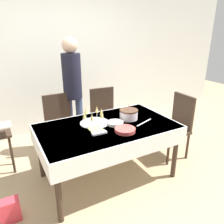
% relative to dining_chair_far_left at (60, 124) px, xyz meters
% --- Properties ---
extents(ground_plane, '(12.00, 12.00, 0.00)m').
position_rel_dining_chair_far_left_xyz_m(ground_plane, '(0.36, -0.81, -0.51)').
color(ground_plane, tan).
extents(wall_back, '(8.00, 0.05, 2.70)m').
position_rel_dining_chair_far_left_xyz_m(wall_back, '(0.36, 1.05, 0.84)').
color(wall_back, silver).
rests_on(wall_back, ground_plane).
extents(dining_table, '(1.65, 0.98, 0.73)m').
position_rel_dining_chair_far_left_xyz_m(dining_table, '(0.36, -0.81, 0.11)').
color(dining_table, white).
rests_on(dining_table, ground_plane).
extents(dining_chair_far_left, '(0.43, 0.43, 0.94)m').
position_rel_dining_chair_far_left_xyz_m(dining_chair_far_left, '(0.00, 0.00, 0.00)').
color(dining_chair_far_left, '#38281E').
rests_on(dining_chair_far_left, ground_plane).
extents(dining_chair_far_right, '(0.45, 0.45, 0.94)m').
position_rel_dining_chair_far_left_xyz_m(dining_chair_far_right, '(0.73, -0.00, 0.00)').
color(dining_chair_far_right, '#38281E').
rests_on(dining_chair_far_right, ground_plane).
extents(dining_chair_right_end, '(0.44, 0.44, 0.94)m').
position_rel_dining_chair_far_left_xyz_m(dining_chair_right_end, '(1.50, -0.81, 0.00)').
color(dining_chair_right_end, '#38281E').
rests_on(dining_chair_right_end, ground_plane).
extents(birthday_cake, '(0.24, 0.24, 0.20)m').
position_rel_dining_chair_far_left_xyz_m(birthday_cake, '(0.70, -0.75, 0.28)').
color(birthday_cake, white).
rests_on(birthday_cake, dining_table).
extents(champagne_tray, '(0.36, 0.36, 0.18)m').
position_rel_dining_chair_far_left_xyz_m(champagne_tray, '(0.25, -0.67, 0.29)').
color(champagne_tray, silver).
rests_on(champagne_tray, dining_table).
extents(plate_stack_main, '(0.24, 0.24, 0.04)m').
position_rel_dining_chair_far_left_xyz_m(plate_stack_main, '(0.46, -1.05, 0.24)').
color(plate_stack_main, '#CC4C47').
rests_on(plate_stack_main, dining_table).
extents(plate_stack_dessert, '(0.20, 0.20, 0.03)m').
position_rel_dining_chair_far_left_xyz_m(plate_stack_dessert, '(0.46, -0.83, 0.23)').
color(plate_stack_dessert, silver).
rests_on(plate_stack_dessert, dining_table).
extents(cake_knife, '(0.29, 0.12, 0.00)m').
position_rel_dining_chair_far_left_xyz_m(cake_knife, '(0.81, -0.95, 0.22)').
color(cake_knife, silver).
rests_on(cake_knife, dining_table).
extents(fork_pile, '(0.17, 0.07, 0.02)m').
position_rel_dining_chair_far_left_xyz_m(fork_pile, '(0.18, -0.96, 0.23)').
color(fork_pile, silver).
rests_on(fork_pile, dining_table).
extents(napkin_pile, '(0.15, 0.15, 0.01)m').
position_rel_dining_chair_far_left_xyz_m(napkin_pile, '(0.19, -0.84, 0.22)').
color(napkin_pile, '#E0D166').
rests_on(napkin_pile, dining_table).
extents(person_standing, '(0.28, 0.28, 1.72)m').
position_rel_dining_chair_far_left_xyz_m(person_standing, '(0.28, 0.16, 0.53)').
color(person_standing, '#3F4C72').
rests_on(person_standing, ground_plane).
extents(gift_bag, '(0.20, 0.12, 0.25)m').
position_rel_dining_chair_far_left_xyz_m(gift_bag, '(-0.83, -0.97, -0.39)').
color(gift_bag, '#CC333F').
rests_on(gift_bag, ground_plane).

